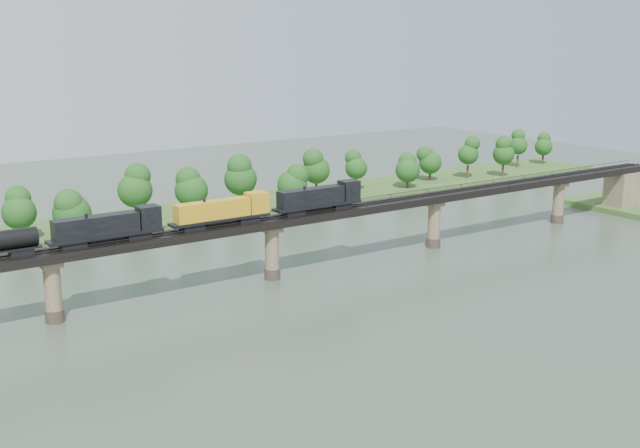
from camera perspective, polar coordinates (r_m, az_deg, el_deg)
ground at (r=125.51m, az=3.79°, el=-7.25°), size 400.00×400.00×0.00m
far_bank at (r=196.25m, az=-11.79°, el=0.30°), size 300.00×24.00×1.60m
bridge at (r=147.34m, az=-3.44°, el=-1.89°), size 236.00×30.00×11.50m
bridge_superstructure at (r=145.81m, az=-3.47°, el=0.52°), size 220.00×4.90×0.75m
far_treeline at (r=187.57m, az=-13.67°, el=2.12°), size 289.06×17.54×13.60m
freight_train at (r=137.50m, az=-9.58°, el=0.50°), size 75.44×2.94×5.19m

